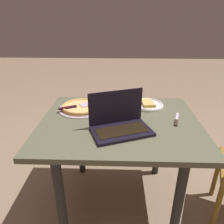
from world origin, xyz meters
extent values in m
plane|color=#866D57|center=(0.00, 0.00, 0.00)|extent=(12.00, 12.00, 0.00)
cube|color=#52533E|center=(0.00, 0.00, 0.71)|extent=(1.04, 0.85, 0.03)
cylinder|color=#282826|center=(-0.34, -0.34, 0.35)|extent=(0.06, 0.06, 0.69)
cylinder|color=#282826|center=(0.34, -0.34, 0.35)|extent=(0.06, 0.06, 0.69)
cylinder|color=#282826|center=(-0.34, 0.34, 0.35)|extent=(0.06, 0.06, 0.69)
cylinder|color=#282826|center=(0.34, 0.34, 0.35)|extent=(0.06, 0.06, 0.69)
cube|color=black|center=(0.01, -0.16, 0.74)|extent=(0.39, 0.31, 0.02)
cube|color=black|center=(0.01, -0.16, 0.75)|extent=(0.33, 0.23, 0.00)
cube|color=black|center=(-0.03, -0.06, 0.85)|extent=(0.33, 0.13, 0.21)
cube|color=#93C0F2|center=(-0.02, -0.06, 0.85)|extent=(0.29, 0.11, 0.19)
cylinder|color=silver|center=(0.21, 0.25, 0.73)|extent=(0.24, 0.24, 0.01)
torus|color=white|center=(0.21, 0.25, 0.74)|extent=(0.23, 0.23, 0.01)
cube|color=tan|center=(0.21, 0.25, 0.75)|extent=(0.10, 0.15, 0.02)
cube|color=gold|center=(0.22, 0.19, 0.75)|extent=(0.09, 0.03, 0.03)
cylinder|color=#A897A9|center=(-0.28, 0.18, 0.73)|extent=(0.34, 0.34, 0.01)
cylinder|color=#E9AC64|center=(-0.28, 0.18, 0.74)|extent=(0.28, 0.28, 0.02)
torus|color=tan|center=(-0.28, 0.18, 0.75)|extent=(0.29, 0.29, 0.02)
cube|color=#B9A8BB|center=(-0.24, 0.20, 0.75)|extent=(0.13, 0.11, 0.00)
cube|color=black|center=(-0.38, 0.13, 0.76)|extent=(0.13, 0.08, 0.01)
cube|color=silver|center=(0.39, 0.05, 0.73)|extent=(0.06, 0.15, 0.00)
cube|color=black|center=(0.36, -0.03, 0.73)|extent=(0.04, 0.09, 0.01)
cylinder|color=brown|center=(0.77, 0.09, 0.21)|extent=(0.03, 0.03, 0.42)
cylinder|color=brown|center=(0.64, -0.24, 0.21)|extent=(0.03, 0.03, 0.42)
camera|label=1|loc=(-0.01, -1.24, 1.37)|focal=33.86mm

